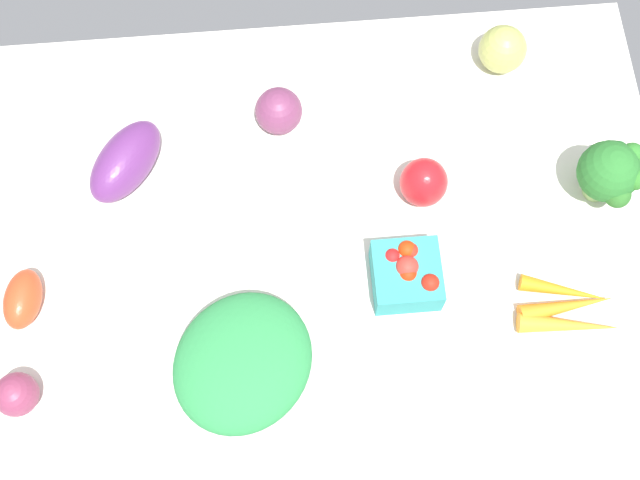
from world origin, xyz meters
TOP-DOWN VIEW (x-y plane):
  - tablecloth at (0.00, 0.00)cm, footprint 104.00×76.00cm
  - heirloom_tomato_green at (30.81, 28.46)cm, footprint 7.47×7.47cm
  - leafy_greens_clump at (-11.97, -17.26)cm, footprint 26.94×27.31cm
  - roma_tomato at (-42.31, -5.55)cm, footprint 6.54×9.50cm
  - carrot_bunch at (33.93, -13.13)cm, footprint 14.59×10.49cm
  - red_onion_center at (-4.54, 20.64)cm, footprint 7.18×7.18cm
  - berry_basket at (11.71, -6.54)cm, footprint 9.47×9.47cm
  - broccoli_head at (42.05, 5.02)cm, footprint 9.32×10.00cm
  - red_onion_near_basket at (-42.50, -19.01)cm, footprint 6.01×6.01cm
  - eggplant at (-27.61, 14.05)cm, footprint 14.46×16.08cm
  - bell_pepper_red at (15.73, 6.90)cm, footprint 9.60×9.60cm

SIDE VIEW (x-z plane):
  - tablecloth at x=0.00cm, z-range 0.00..2.00cm
  - carrot_bunch at x=33.93cm, z-range 1.93..4.85cm
  - roma_tomato at x=-42.31cm, z-range 2.00..7.11cm
  - red_onion_near_basket at x=-42.50cm, z-range 2.00..8.01cm
  - leafy_greens_clump at x=-11.97cm, z-range 2.00..8.63cm
  - berry_basket at x=11.71cm, z-range 1.85..8.80cm
  - red_onion_center at x=-4.54cm, z-range 2.00..9.18cm
  - eggplant at x=-27.61cm, z-range 2.00..9.47cm
  - heirloom_tomato_green at x=30.81cm, z-range 2.00..9.47cm
  - bell_pepper_red at x=15.73cm, z-range 2.00..10.11cm
  - broccoli_head at x=42.05cm, z-range 3.11..14.64cm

